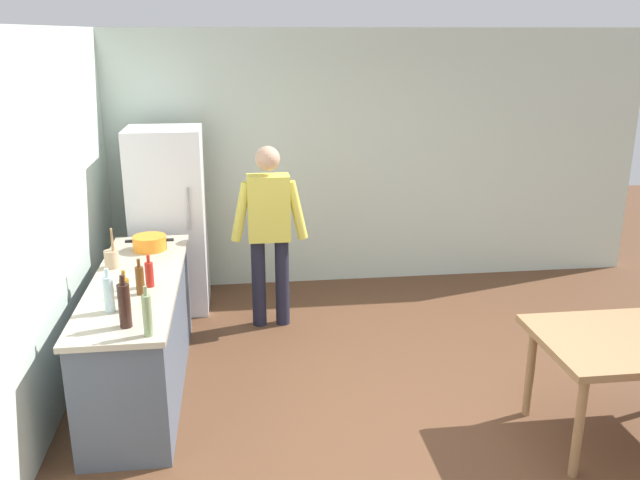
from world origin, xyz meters
TOP-DOWN VIEW (x-y plane):
  - ground_plane at (0.00, 0.00)m, footprint 14.00×14.00m
  - wall_back at (0.00, 3.00)m, footprint 6.40×0.12m
  - wall_left at (-2.60, 0.20)m, footprint 0.12×5.60m
  - kitchen_counter at (-2.00, 0.80)m, footprint 0.64×2.20m
  - refrigerator at (-1.90, 2.40)m, footprint 0.70×0.67m
  - person at (-0.95, 1.85)m, footprint 0.70×0.22m
  - cooking_pot at (-1.97, 1.50)m, footprint 0.40×0.28m
  - utensil_jar at (-2.21, 1.08)m, footprint 0.11×0.11m
  - bottle_wine_dark at (-1.94, -0.05)m, footprint 0.08×0.08m
  - bottle_sauce_red at (-1.87, 0.63)m, footprint 0.06×0.06m
  - bottle_oil_amber at (-1.98, 0.21)m, footprint 0.06×0.06m
  - bottle_water_clear at (-2.08, 0.21)m, footprint 0.07×0.07m
  - bottle_vinegar_tall at (-1.79, -0.20)m, footprint 0.06×0.06m
  - bottle_beer_brown at (-1.92, 0.49)m, footprint 0.06×0.06m

SIDE VIEW (x-z plane):
  - ground_plane at x=0.00m, z-range 0.00..0.00m
  - kitchen_counter at x=-2.00m, z-range 0.00..0.90m
  - refrigerator at x=-1.90m, z-range 0.00..1.80m
  - cooking_pot at x=-1.97m, z-range 0.90..1.02m
  - person at x=-0.95m, z-range 0.13..1.83m
  - utensil_jar at x=-2.21m, z-range 0.82..1.14m
  - bottle_sauce_red at x=-1.87m, z-range 0.88..1.12m
  - bottle_beer_brown at x=-1.92m, z-range 0.88..1.14m
  - bottle_oil_amber at x=-1.98m, z-range 0.88..1.16m
  - bottle_water_clear at x=-2.08m, z-range 0.88..1.18m
  - bottle_vinegar_tall at x=-1.79m, z-range 0.88..1.20m
  - bottle_wine_dark at x=-1.94m, z-range 0.88..1.22m
  - wall_back at x=0.00m, z-range 0.00..2.70m
  - wall_left at x=-2.60m, z-range 0.00..2.70m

